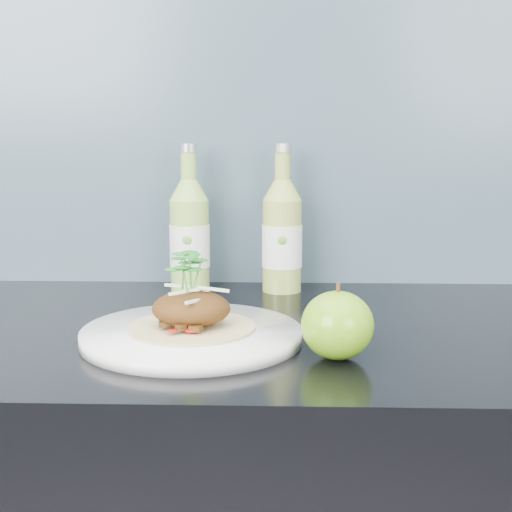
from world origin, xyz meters
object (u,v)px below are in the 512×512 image
(dinner_plate, at_px, (192,335))
(green_apple, at_px, (337,325))
(cider_bottle_left, at_px, (190,236))
(cider_bottle_right, at_px, (282,236))

(dinner_plate, distance_m, green_apple, 0.19)
(green_apple, bearing_deg, dinner_plate, 159.99)
(cider_bottle_left, distance_m, cider_bottle_right, 0.15)
(cider_bottle_left, height_order, cider_bottle_right, same)
(dinner_plate, xyz_separation_m, cider_bottle_right, (0.12, 0.30, 0.08))
(cider_bottle_left, relative_size, cider_bottle_right, 1.00)
(cider_bottle_left, xyz_separation_m, cider_bottle_right, (0.15, 0.00, 0.00))
(green_apple, xyz_separation_m, cider_bottle_left, (-0.22, 0.36, 0.05))
(green_apple, distance_m, cider_bottle_right, 0.37)
(dinner_plate, distance_m, cider_bottle_left, 0.31)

